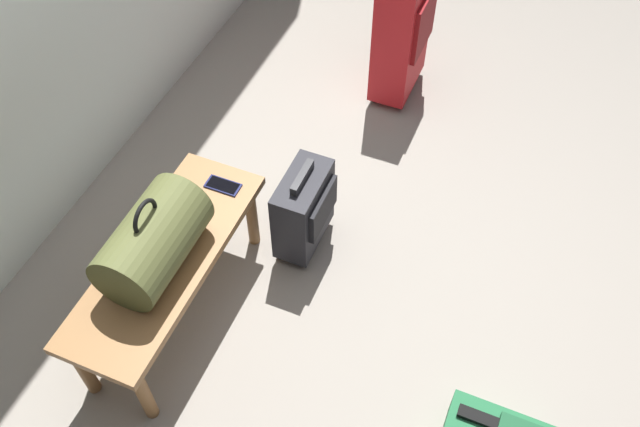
% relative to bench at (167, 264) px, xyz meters
% --- Properties ---
extents(ground_plane, '(6.60, 6.60, 0.00)m').
position_rel_bench_xyz_m(ground_plane, '(0.40, -0.80, -0.33)').
color(ground_plane, gray).
extents(bench, '(1.00, 0.36, 0.39)m').
position_rel_bench_xyz_m(bench, '(0.00, 0.00, 0.00)').
color(bench, olive).
rests_on(bench, ground).
extents(duffel_bag_olive, '(0.44, 0.26, 0.34)m').
position_rel_bench_xyz_m(duffel_bag_olive, '(-0.03, -0.00, 0.19)').
color(duffel_bag_olive, '#51562D').
rests_on(duffel_bag_olive, bench).
extents(cell_phone, '(0.07, 0.14, 0.01)m').
position_rel_bench_xyz_m(cell_phone, '(0.39, -0.04, 0.06)').
color(cell_phone, '#191E4C').
rests_on(cell_phone, bench).
extents(suitcase_upright_red, '(0.39, 0.22, 0.75)m').
position_rel_bench_xyz_m(suitcase_upright_red, '(1.66, -0.39, 0.06)').
color(suitcase_upright_red, red).
rests_on(suitcase_upright_red, ground).
extents(suitcase_small_charcoal, '(0.32, 0.19, 0.46)m').
position_rel_bench_xyz_m(suitcase_small_charcoal, '(0.52, -0.35, -0.09)').
color(suitcase_small_charcoal, black).
rests_on(suitcase_small_charcoal, ground).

